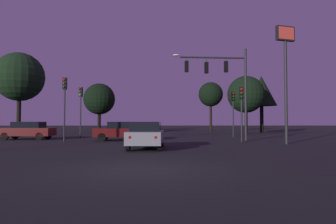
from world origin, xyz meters
The scene contains 16 objects.
ground_plane centered at (0.00, 24.50, 0.00)m, with size 168.00×168.00×0.00m, color black.
traffic_signal_mast_arm centered at (5.50, 14.19, 5.13)m, with size 6.04×0.65×7.50m.
traffic_light_corner_left centered at (7.40, 19.18, 3.15)m, with size 0.34×0.37×4.45m.
traffic_light_corner_right centered at (-6.88, 12.86, 3.43)m, with size 0.31×0.35×4.89m.
traffic_light_median centered at (6.48, 12.41, 2.92)m, with size 0.33×0.37×4.11m.
traffic_light_far_side centered at (-7.20, 18.11, 3.35)m, with size 0.35×0.38×4.76m.
car_nearside_lane centered at (-0.27, 7.16, 0.80)m, with size 1.95×4.31×1.52m.
car_crossing_left centered at (-11.06, 15.85, 0.80)m, with size 4.47×1.91×1.52m.
car_crossing_right centered at (-2.81, 14.43, 0.80)m, with size 4.40×2.08×1.52m.
car_far_lane centered at (-3.68, 31.01, 0.80)m, with size 4.32×2.08×1.52m.
store_sign_illuminated centered at (9.02, 10.48, 5.83)m, with size 1.41×0.65×8.07m.
tree_behind_sign centered at (7.80, 36.29, 5.76)m, with size 3.81×3.81×7.71m.
tree_left_far centered at (10.86, 27.27, 4.94)m, with size 4.63×4.63×7.27m.
tree_center_horizon centered at (14.24, 31.61, 5.81)m, with size 4.16×4.16×7.96m.
tree_right_cluster centered at (-9.68, 36.71, 5.07)m, with size 4.91×4.91×7.55m.
tree_lot_edge centered at (-14.11, 20.39, 6.07)m, with size 4.94×4.94×8.56m.
Camera 1 is at (0.85, -9.43, 1.52)m, focal length 31.41 mm.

